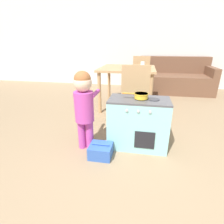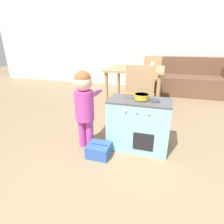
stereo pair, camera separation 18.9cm
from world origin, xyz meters
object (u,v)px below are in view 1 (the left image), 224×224
at_px(toy_pot, 141,95).
at_px(couch, 174,79).
at_px(play_kitchen, 138,123).
at_px(dining_table, 127,73).
at_px(toy_basket, 101,151).
at_px(dining_chair_far, 141,76).
at_px(dining_chair_near, 135,94).
at_px(cup_on_table, 143,64).
at_px(child_figure, 84,102).

distance_m(toy_pot, couch, 2.84).
relative_size(play_kitchen, dining_table, 0.68).
height_order(toy_pot, toy_basket, toy_pot).
bearing_deg(toy_basket, dining_chair_far, 82.46).
height_order(play_kitchen, couch, couch).
bearing_deg(dining_chair_near, toy_basket, -108.49).
relative_size(toy_basket, couch, 0.14).
distance_m(play_kitchen, cup_on_table, 1.68).
xyz_separation_m(play_kitchen, dining_table, (-0.27, 1.35, 0.35)).
bearing_deg(child_figure, toy_pot, 14.52).
bearing_deg(toy_basket, toy_pot, 37.74).
relative_size(child_figure, dining_table, 0.91).
height_order(toy_pot, cup_on_table, cup_on_table).
distance_m(play_kitchen, couch, 2.82).
distance_m(play_kitchen, toy_basket, 0.51).
distance_m(toy_basket, couch, 3.22).
bearing_deg(cup_on_table, play_kitchen, -89.77).
height_order(play_kitchen, dining_table, dining_table).
bearing_deg(dining_chair_far, dining_chair_near, 88.99).
bearing_deg(child_figure, dining_chair_near, 55.84).
xyz_separation_m(dining_table, dining_chair_near, (0.19, -0.77, -0.17)).
bearing_deg(couch, cup_on_table, -124.51).
height_order(dining_table, cup_on_table, cup_on_table).
bearing_deg(play_kitchen, toy_pot, 2.30).
xyz_separation_m(play_kitchen, toy_pot, (0.01, 0.00, 0.32)).
relative_size(child_figure, dining_chair_far, 1.00).
relative_size(toy_basket, dining_table, 0.24).
distance_m(dining_table, dining_chair_near, 0.81).
bearing_deg(toy_pot, dining_chair_near, 98.28).
relative_size(dining_table, dining_chair_far, 1.10).
relative_size(child_figure, dining_chair_near, 1.00).
height_order(toy_basket, cup_on_table, cup_on_table).
relative_size(dining_chair_near, cup_on_table, 10.87).
bearing_deg(couch, toy_pot, -105.37).
xyz_separation_m(toy_basket, couch, (1.12, 3.01, 0.23)).
bearing_deg(toy_pot, child_figure, -165.48).
relative_size(dining_table, couch, 0.56).
relative_size(dining_chair_far, couch, 0.51).
xyz_separation_m(toy_basket, cup_on_table, (0.36, 1.90, 0.70)).
bearing_deg(toy_pot, dining_chair_far, 91.55).
bearing_deg(toy_basket, couch, 69.54).
bearing_deg(couch, play_kitchen, -105.60).
xyz_separation_m(dining_table, dining_chair_far, (0.22, 0.77, -0.17)).
xyz_separation_m(child_figure, couch, (1.33, 2.87, -0.25)).
relative_size(dining_chair_near, dining_chair_far, 1.00).
height_order(child_figure, toy_basket, child_figure).
height_order(play_kitchen, child_figure, child_figure).
distance_m(toy_basket, dining_table, 1.73).
bearing_deg(couch, child_figure, -114.83).
bearing_deg(toy_basket, play_kitchen, 38.59).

